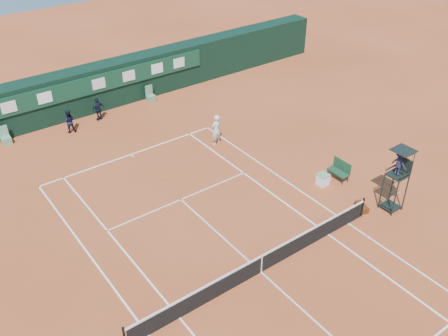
{
  "coord_description": "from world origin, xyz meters",
  "views": [
    {
      "loc": [
        -10.39,
        -11.42,
        15.46
      ],
      "look_at": [
        2.46,
        6.0,
        1.2
      ],
      "focal_mm": 40.0,
      "sensor_mm": 36.0,
      "label": 1
    }
  ],
  "objects_px": {
    "tennis_net": "(261,263)",
    "player": "(216,130)",
    "cooler": "(323,179)",
    "umpire_chair": "(399,168)",
    "player_bench": "(340,169)"
  },
  "relations": [
    {
      "from": "player_bench",
      "to": "player",
      "type": "relative_size",
      "value": 0.62
    },
    {
      "from": "player_bench",
      "to": "cooler",
      "type": "relative_size",
      "value": 1.86
    },
    {
      "from": "umpire_chair",
      "to": "player_bench",
      "type": "relative_size",
      "value": 2.85
    },
    {
      "from": "tennis_net",
      "to": "player",
      "type": "distance_m",
      "value": 11.01
    },
    {
      "from": "umpire_chair",
      "to": "player_bench",
      "type": "height_order",
      "value": "umpire_chair"
    },
    {
      "from": "umpire_chair",
      "to": "cooler",
      "type": "relative_size",
      "value": 5.3
    },
    {
      "from": "umpire_chair",
      "to": "player_bench",
      "type": "bearing_deg",
      "value": 90.83
    },
    {
      "from": "cooler",
      "to": "umpire_chair",
      "type": "bearing_deg",
      "value": -71.45
    },
    {
      "from": "player",
      "to": "player_bench",
      "type": "bearing_deg",
      "value": 100.87
    },
    {
      "from": "umpire_chair",
      "to": "player",
      "type": "relative_size",
      "value": 1.77
    },
    {
      "from": "tennis_net",
      "to": "umpire_chair",
      "type": "relative_size",
      "value": 3.77
    },
    {
      "from": "tennis_net",
      "to": "umpire_chair",
      "type": "xyz_separation_m",
      "value": [
        8.03,
        -0.45,
        1.95
      ]
    },
    {
      "from": "cooler",
      "to": "player",
      "type": "height_order",
      "value": "player"
    },
    {
      "from": "umpire_chair",
      "to": "cooler",
      "type": "height_order",
      "value": "umpire_chair"
    },
    {
      "from": "tennis_net",
      "to": "player",
      "type": "xyz_separation_m",
      "value": [
        4.77,
        9.92,
        0.46
      ]
    }
  ]
}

